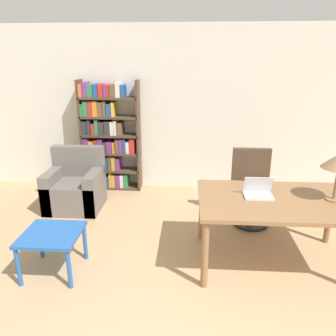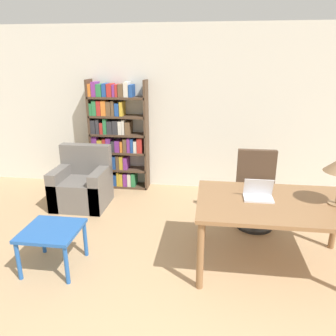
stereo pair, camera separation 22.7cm
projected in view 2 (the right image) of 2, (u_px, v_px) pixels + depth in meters
The scene contains 7 objects.
wall_back at pixel (210, 110), 5.41m from camera, with size 8.00×0.06×2.70m.
desk at pixel (278, 209), 3.39m from camera, with size 1.66×1.05×0.77m.
laptop at pixel (258, 194), 3.43m from camera, with size 0.30×0.21×0.21m.
office_chair at pixel (256, 191), 4.38m from camera, with size 0.54×0.54×1.01m.
side_table_blue at pixel (52, 235), 3.46m from camera, with size 0.58×0.57×0.46m.
armchair at pixel (82, 186), 5.03m from camera, with size 0.79×0.71×0.90m.
bookshelf at pixel (115, 138), 5.58m from camera, with size 0.99×0.28×1.85m.
Camera 2 is at (0.04, -0.95, 2.16)m, focal length 35.00 mm.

